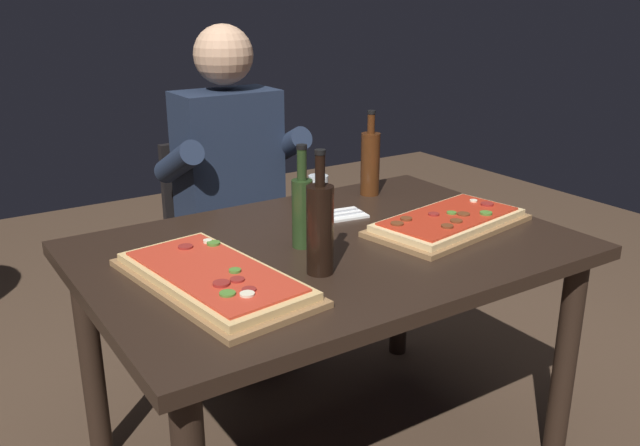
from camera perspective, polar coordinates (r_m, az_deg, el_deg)
name	(u,v)px	position (r m, az deg, el deg)	size (l,w,h in m)	color
dining_table	(329,274)	(2.00, 0.79, -4.33)	(1.40, 0.96, 0.74)	black
pizza_rectangular_front	(449,222)	(2.13, 10.86, 0.09)	(0.56, 0.36, 0.05)	olive
pizza_rectangular_left	(213,278)	(1.71, -9.03, -4.61)	(0.36, 0.62, 0.05)	olive
wine_bottle_dark	(370,162)	(2.42, 4.28, 5.18)	(0.07, 0.07, 0.31)	#47230F
oil_bottle_amber	(320,227)	(1.72, 0.00, -0.37)	(0.07, 0.07, 0.33)	black
vinegar_bottle_green	(302,209)	(1.91, -1.52, 1.21)	(0.06, 0.06, 0.30)	#233819
tumbler_near_camera	(318,191)	(2.33, -0.14, 2.70)	(0.07, 0.07, 0.10)	silver
napkin_cutlery_set	(338,215)	(2.20, 1.50, 0.66)	(0.19, 0.13, 0.01)	white
diner_chair	(224,237)	(2.78, -8.17, -1.19)	(0.44, 0.44, 0.87)	black
seated_diner	(234,183)	(2.60, -7.30, 3.35)	(0.53, 0.41, 1.33)	#23232D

